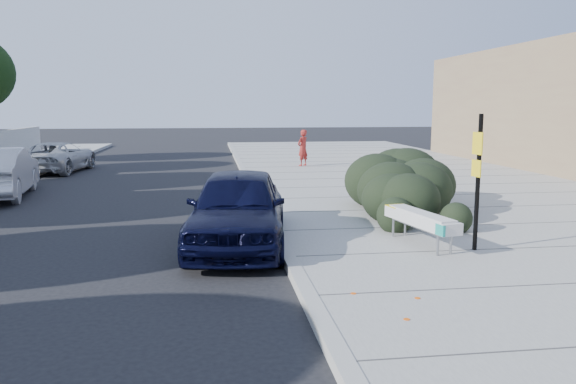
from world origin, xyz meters
name	(u,v)px	position (x,y,z in m)	size (l,w,h in m)	color
ground	(290,265)	(0.00, 0.00, 0.00)	(120.00, 120.00, 0.00)	black
sidewalk_near	(468,203)	(5.60, 5.00, 0.07)	(11.20, 50.00, 0.15)	gray
curb_near	(262,208)	(0.00, 5.00, 0.08)	(0.22, 50.00, 0.17)	#9E9E99
bench	(421,220)	(2.50, 0.49, 0.63)	(0.78, 2.04, 0.60)	gray
bike_rack	(419,193)	(3.35, 2.84, 0.74)	(0.23, 0.64, 0.97)	black
sign_post	(478,173)	(3.31, 0.00, 1.52)	(0.11, 0.28, 2.40)	black
hedge	(411,178)	(3.42, 3.57, 0.98)	(2.20, 4.41, 1.65)	black
sedan_navy	(238,208)	(-0.80, 1.42, 0.75)	(1.78, 4.41, 1.50)	black
suv_silver	(58,157)	(-7.50, 14.77, 0.61)	(2.04, 4.42, 1.23)	#ADAFB3
pedestrian	(303,148)	(2.59, 14.32, 0.92)	(0.56, 0.37, 1.54)	maroon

